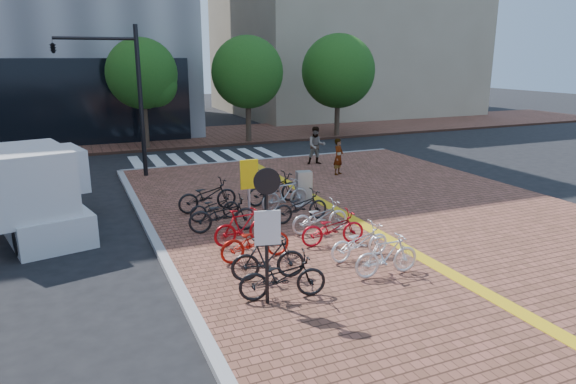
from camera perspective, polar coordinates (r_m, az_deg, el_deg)
name	(u,v)px	position (r m, az deg, el deg)	size (l,w,h in m)	color
ground	(319,251)	(14.00, 3.51, -6.53)	(120.00, 120.00, 0.00)	black
sidewalk	(559,308)	(12.18, 27.85, -11.33)	(14.00, 34.00, 0.15)	brown
tactile_strip	(523,314)	(11.43, 24.64, -12.20)	(0.40, 34.00, 0.01)	gold
kerb_north	(266,160)	(25.74, -2.49, 3.58)	(14.00, 0.25, 0.15)	gray
far_sidewalk	(171,138)	(33.53, -12.85, 5.86)	(70.00, 8.00, 0.15)	brown
building_beige	(340,12)	(49.90, 5.84, 19.26)	(20.00, 18.00, 18.00)	gray
crosswalk	(207,158)	(26.90, -9.01, 3.75)	(7.50, 4.00, 0.01)	silver
street_trees	(265,74)	(31.08, -2.63, 12.99)	(16.20, 4.60, 6.35)	#38281E
bike_0	(282,276)	(10.87, -0.62, -9.37)	(0.65, 1.86, 0.97)	black
bike_1	(268,258)	(11.72, -2.21, -7.38)	(0.48, 1.71, 1.03)	black
bike_2	(255,241)	(12.87, -3.66, -5.45)	(0.65, 1.85, 0.97)	#AB150C
bike_3	(243,227)	(13.92, -5.05, -3.85)	(0.47, 1.66, 1.00)	#A20B12
bike_4	(223,214)	(14.96, -7.24, -2.47)	(0.69, 1.99, 1.05)	black
bike_5	(214,207)	(16.08, -8.17, -1.66)	(0.56, 1.59, 0.84)	black
bike_6	(207,195)	(17.03, -8.95, -0.39)	(0.70, 1.99, 1.05)	black
bike_7	(387,255)	(12.14, 10.91, -6.94)	(0.47, 1.65, 0.99)	white
bike_8	(360,242)	(13.02, 7.96, -5.51)	(0.59, 1.71, 0.90)	white
bike_9	(333,228)	(13.88, 5.00, -4.03)	(0.62, 1.78, 0.93)	#B20C19
bike_10	(320,217)	(14.84, 3.56, -2.77)	(0.61, 1.76, 0.92)	silver
bike_11	(300,206)	(15.78, 1.40, -1.60)	(0.64, 1.82, 0.96)	black
bike_12	(285,195)	(16.87, -0.33, -0.32)	(0.50, 1.78, 1.07)	#A2A3A7
bike_13	(273,189)	(17.67, -1.66, 0.37)	(0.70, 2.02, 1.06)	black
pedestrian_a	(338,157)	(22.15, 5.63, 3.93)	(0.57, 0.37, 1.56)	gray
pedestrian_b	(316,146)	(24.21, 3.17, 5.17)	(0.86, 0.67, 1.78)	#4F5464
utility_box	(304,187)	(17.76, 1.77, 0.54)	(0.51, 0.37, 1.12)	#A6A6AA
yellow_sign	(249,180)	(15.20, -4.34, 1.31)	(0.55, 0.12, 2.02)	#B7B7BC
notice_sign	(267,220)	(10.14, -2.35, -3.15)	(0.53, 0.18, 2.88)	black
traffic_light_pole	(102,74)	(22.18, -20.01, 12.24)	(3.32, 1.28, 6.19)	black
box_truck	(38,192)	(16.64, -26.00, 0.01)	(3.02, 4.98, 2.69)	silver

